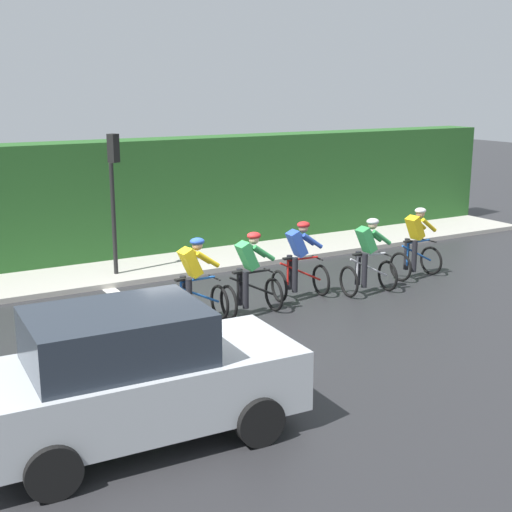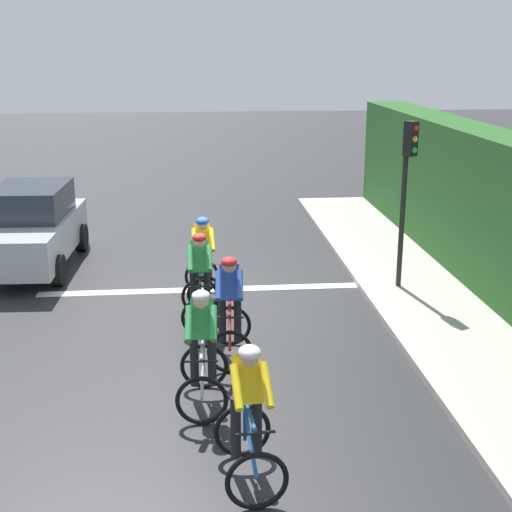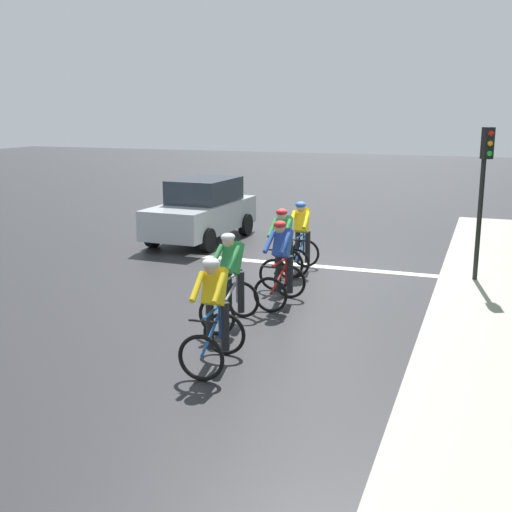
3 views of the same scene
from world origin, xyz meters
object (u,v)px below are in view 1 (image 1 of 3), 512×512
at_px(cyclist_mid, 299,262).
at_px(cyclist_trailing, 194,283).
at_px(cyclist_fourth, 250,276).
at_px(cyclist_second, 368,258).
at_px(traffic_light_near_crossing, 114,184).
at_px(cyclist_lead, 416,245).
at_px(car_silver, 134,376).

xyz_separation_m(cyclist_mid, cyclist_trailing, (0.36, -2.60, 0.00)).
bearing_deg(cyclist_fourth, cyclist_second, 89.72).
bearing_deg(cyclist_trailing, cyclist_fourth, 86.45).
xyz_separation_m(cyclist_mid, traffic_light_near_crossing, (-3.51, -2.75, 1.43)).
height_order(cyclist_second, traffic_light_near_crossing, traffic_light_near_crossing).
height_order(cyclist_lead, cyclist_second, same).
relative_size(cyclist_trailing, traffic_light_near_crossing, 0.50).
distance_m(cyclist_mid, cyclist_fourth, 1.49).
bearing_deg(car_silver, cyclist_second, 118.51).
distance_m(cyclist_fourth, car_silver, 5.19).
distance_m(cyclist_trailing, car_silver, 4.49).
relative_size(cyclist_fourth, traffic_light_near_crossing, 0.50).
bearing_deg(cyclist_trailing, car_silver, -34.78).
relative_size(cyclist_fourth, cyclist_trailing, 1.00).
xyz_separation_m(cyclist_second, cyclist_mid, (-0.44, -1.47, 0.00)).
height_order(cyclist_lead, cyclist_fourth, same).
relative_size(cyclist_second, cyclist_mid, 1.00).
bearing_deg(cyclist_lead, cyclist_mid, -89.55).
height_order(cyclist_fourth, traffic_light_near_crossing, traffic_light_near_crossing).
height_order(cyclist_second, car_silver, car_silver).
bearing_deg(car_silver, cyclist_lead, 115.78).
xyz_separation_m(cyclist_lead, cyclist_mid, (0.03, -3.26, 0.00)).
xyz_separation_m(cyclist_second, traffic_light_near_crossing, (-3.95, -4.22, 1.43)).
relative_size(cyclist_mid, cyclist_fourth, 1.00).
height_order(cyclist_mid, cyclist_fourth, same).
bearing_deg(cyclist_lead, cyclist_second, -75.35).
bearing_deg(traffic_light_near_crossing, cyclist_mid, 38.07).
xyz_separation_m(cyclist_second, car_silver, (3.60, -6.62, 0.08)).
distance_m(cyclist_second, cyclist_mid, 1.54).
distance_m(cyclist_second, traffic_light_near_crossing, 5.95).
height_order(cyclist_mid, cyclist_trailing, same).
bearing_deg(cyclist_mid, cyclist_fourth, -73.25).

